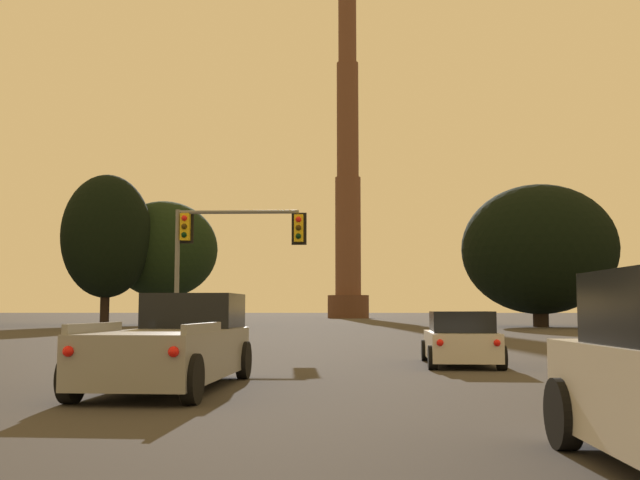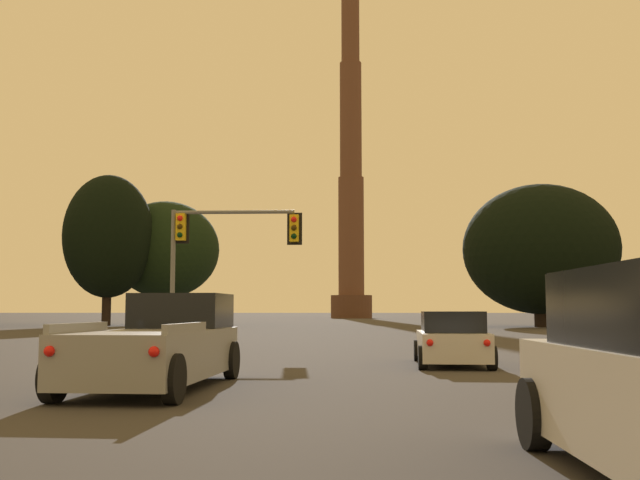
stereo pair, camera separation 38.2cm
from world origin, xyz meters
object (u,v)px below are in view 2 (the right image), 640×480
(smokestack, at_px, (351,171))
(traffic_light_overhead_left, at_px, (217,242))
(pickup_truck_left_lane_second, at_px, (161,345))
(hatchback_right_lane_front, at_px, (452,340))

(smokestack, bearing_deg, traffic_light_overhead_left, -92.76)
(pickup_truck_left_lane_second, bearing_deg, hatchback_right_lane_front, 45.60)
(traffic_light_overhead_left, bearing_deg, smokestack, 87.24)
(hatchback_right_lane_front, height_order, smokestack, smokestack)
(hatchback_right_lane_front, relative_size, smokestack, 0.07)
(pickup_truck_left_lane_second, relative_size, traffic_light_overhead_left, 1.05)
(pickup_truck_left_lane_second, distance_m, traffic_light_overhead_left, 14.53)
(hatchback_right_lane_front, xyz_separation_m, traffic_light_overhead_left, (-7.88, 8.16, 3.40))
(traffic_light_overhead_left, bearing_deg, hatchback_right_lane_front, -45.98)
(pickup_truck_left_lane_second, height_order, traffic_light_overhead_left, traffic_light_overhead_left)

